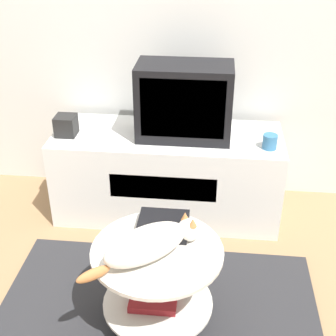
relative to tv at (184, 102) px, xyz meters
name	(u,v)px	position (x,y,z in m)	size (l,w,h in m)	color
ground_plane	(157,319)	(-0.05, -0.91, -0.76)	(12.00, 12.00, 0.00)	#93704C
rug	(157,318)	(-0.05, -0.91, -0.75)	(1.55, 1.03, 0.02)	#28282B
tv_stand	(167,174)	(-0.10, 0.01, -0.49)	(1.36, 0.51, 0.54)	silver
tv	(184,102)	(0.00, 0.00, 0.00)	(0.54, 0.29, 0.43)	black
speaker	(66,125)	(-0.69, -0.05, -0.16)	(0.12, 0.12, 0.12)	black
mug	(270,142)	(0.49, -0.11, -0.18)	(0.08, 0.08, 0.08)	teal
coffee_table	(157,278)	(-0.05, -0.92, -0.48)	(0.58, 0.58, 0.42)	#B2B2B7
dvd_box	(163,225)	(-0.03, -0.79, -0.29)	(0.23, 0.19, 0.06)	black
cat	(149,243)	(-0.07, -0.97, -0.25)	(0.48, 0.41, 0.14)	silver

